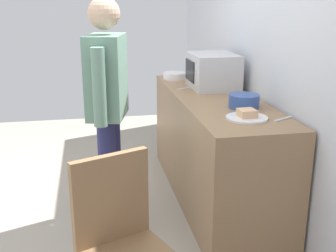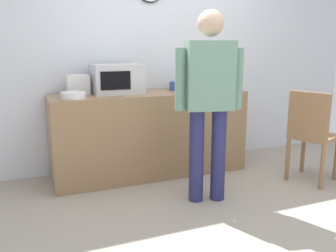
{
  "view_description": "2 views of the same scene",
  "coord_description": "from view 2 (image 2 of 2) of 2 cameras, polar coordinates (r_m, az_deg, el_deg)",
  "views": [
    {
      "loc": [
        2.92,
        0.22,
        1.65
      ],
      "look_at": [
        -0.17,
        0.81,
        0.69
      ],
      "focal_mm": 44.99,
      "sensor_mm": 36.0,
      "label": 1
    },
    {
      "loc": [
        -1.51,
        -2.32,
        1.35
      ],
      "look_at": [
        -0.2,
        0.87,
        0.59
      ],
      "focal_mm": 37.97,
      "sensor_mm": 36.0,
      "label": 2
    }
  ],
  "objects": [
    {
      "name": "cereal_bowl",
      "position": [
        3.43,
        -14.96,
        4.79
      ],
      "size": [
        0.23,
        0.23,
        0.06
      ],
      "primitive_type": "cylinder",
      "color": "white",
      "rests_on": "kitchen_counter"
    },
    {
      "name": "back_wall",
      "position": [
        4.2,
        -1.33,
        11.72
      ],
      "size": [
        5.4,
        0.13,
        2.6
      ],
      "color": "silver",
      "rests_on": "ground_plane"
    },
    {
      "name": "wooden_chair",
      "position": [
        3.84,
        22.02,
        -0.97
      ],
      "size": [
        0.52,
        0.52,
        0.94
      ],
      "color": "olive",
      "rests_on": "ground_plane"
    },
    {
      "name": "kitchen_counter",
      "position": [
        3.86,
        -2.98,
        -1.2
      ],
      "size": [
        2.06,
        0.62,
        0.89
      ],
      "primitive_type": "cube",
      "color": "#93704C",
      "rests_on": "ground_plane"
    },
    {
      "name": "sandwich_plate",
      "position": [
        4.06,
        6.13,
        6.08
      ],
      "size": [
        0.27,
        0.27,
        0.07
      ],
      "color": "white",
      "rests_on": "kitchen_counter"
    },
    {
      "name": "person_standing",
      "position": [
        3.07,
        6.58,
        5.21
      ],
      "size": [
        0.57,
        0.33,
        1.66
      ],
      "color": "navy",
      "rests_on": "ground_plane"
    },
    {
      "name": "salad_bowl",
      "position": [
        4.0,
        1.81,
        6.48
      ],
      "size": [
        0.22,
        0.22,
        0.1
      ],
      "primitive_type": "cylinder",
      "color": "#33519E",
      "rests_on": "kitchen_counter"
    },
    {
      "name": "fork_utensil",
      "position": [
        4.29,
        5.34,
        6.23
      ],
      "size": [
        0.1,
        0.16,
        0.01
      ],
      "primitive_type": "cube",
      "rotation": [
        0.0,
        0.0,
        2.06
      ],
      "color": "silver",
      "rests_on": "kitchen_counter"
    },
    {
      "name": "spoon_utensil",
      "position": [
        3.52,
        -7.38,
        4.84
      ],
      "size": [
        0.09,
        0.16,
        0.01
      ],
      "primitive_type": "cube",
      "rotation": [
        0.0,
        0.0,
        2.02
      ],
      "color": "silver",
      "rests_on": "kitchen_counter"
    },
    {
      "name": "toaster",
      "position": [
        3.72,
        -14.3,
        6.46
      ],
      "size": [
        0.22,
        0.18,
        0.2
      ],
      "primitive_type": "cube",
      "color": "silver",
      "rests_on": "kitchen_counter"
    },
    {
      "name": "microwave",
      "position": [
        3.74,
        -8.22,
        7.5
      ],
      "size": [
        0.5,
        0.39,
        0.3
      ],
      "color": "silver",
      "rests_on": "kitchen_counter"
    },
    {
      "name": "ground_plane",
      "position": [
        3.08,
        9.89,
        -13.83
      ],
      "size": [
        6.0,
        6.0,
        0.0
      ],
      "primitive_type": "plane",
      "color": "#9E9384"
    }
  ]
}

